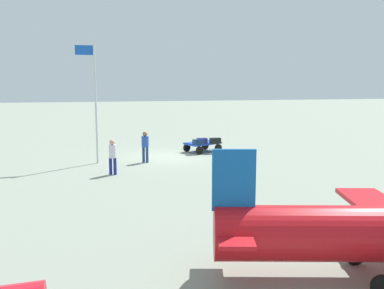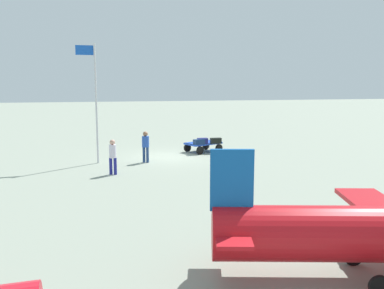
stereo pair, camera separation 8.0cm
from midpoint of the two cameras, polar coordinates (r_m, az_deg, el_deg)
ground_plane at (r=23.60m, az=-2.95°, el=-1.64°), size 120.00×120.00×0.00m
luggage_cart at (r=25.12m, az=1.54°, el=-0.01°), size 2.32×2.01×0.56m
suitcase_navy at (r=24.69m, az=3.27°, el=0.51°), size 0.63×0.32×0.32m
suitcase_dark at (r=24.33m, az=1.03°, el=0.36°), size 0.68×0.51×0.28m
suitcase_olive at (r=24.58m, az=1.51°, el=0.48°), size 0.59×0.36×0.32m
worker_lead at (r=21.94m, az=-6.10°, el=0.06°), size 0.49×0.49×1.60m
worker_trailing at (r=19.35m, az=-10.39°, el=-1.33°), size 0.38×0.38×1.58m
flagpole at (r=21.96m, az=-12.77°, el=6.38°), size 0.95×0.15×5.96m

